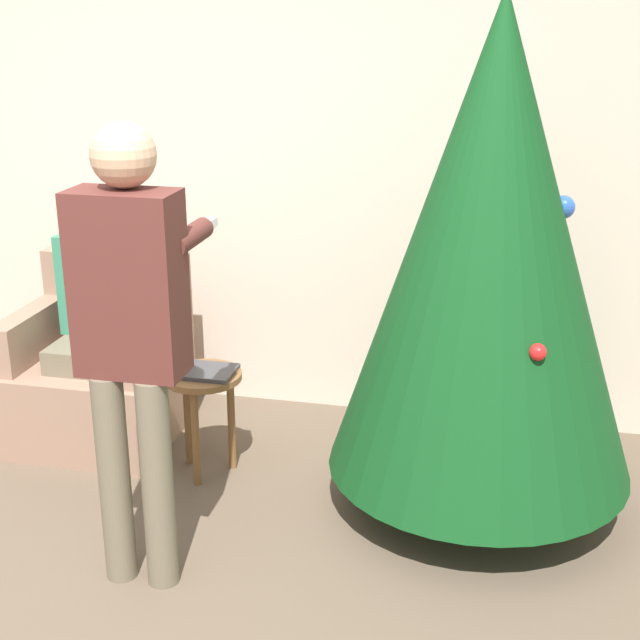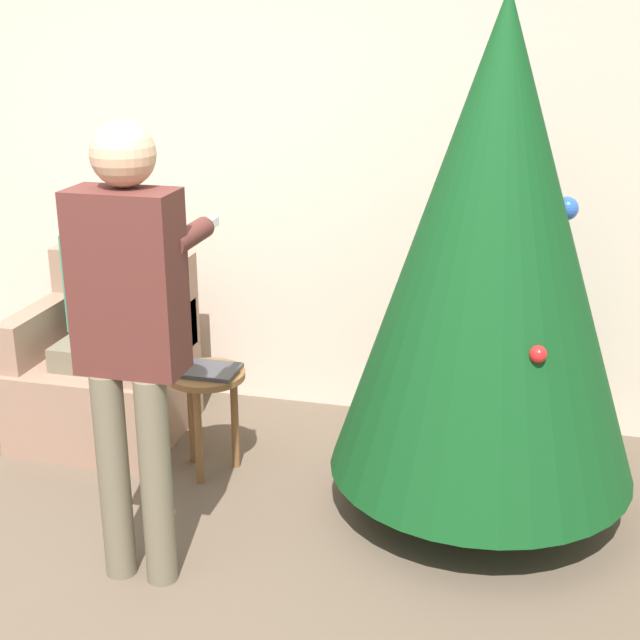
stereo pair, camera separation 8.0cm
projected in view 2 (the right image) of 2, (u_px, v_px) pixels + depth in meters
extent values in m
cube|color=beige|center=(266.00, 158.00, 4.62)|extent=(8.00, 0.06, 2.70)
cylinder|color=brown|center=(477.00, 485.00, 3.93)|extent=(0.10, 0.10, 0.19)
cone|color=#0F4219|center=(493.00, 246.00, 3.57)|extent=(1.30, 1.30, 1.98)
sphere|color=gold|center=(477.00, 125.00, 3.59)|extent=(0.09, 0.09, 0.09)
sphere|color=#2856B2|center=(567.00, 209.00, 3.54)|extent=(0.10, 0.10, 0.10)
sphere|color=#2856B2|center=(461.00, 199.00, 3.79)|extent=(0.09, 0.09, 0.09)
sphere|color=red|center=(538.00, 354.00, 3.28)|extent=(0.07, 0.07, 0.07)
cube|color=#93705B|center=(105.00, 396.00, 4.56)|extent=(0.77, 0.74, 0.42)
cube|color=#93705B|center=(125.00, 295.00, 4.68)|extent=(0.77, 0.14, 0.48)
cube|color=#93705B|center=(42.00, 329.00, 4.52)|extent=(0.12, 0.66, 0.25)
cube|color=#93705B|center=(160.00, 340.00, 4.37)|extent=(0.12, 0.66, 0.25)
cylinder|color=#6B604C|center=(68.00, 410.00, 4.40)|extent=(0.11, 0.11, 0.42)
cylinder|color=#6B604C|center=(105.00, 414.00, 4.35)|extent=(0.11, 0.11, 0.42)
cube|color=#6B604C|center=(96.00, 350.00, 4.42)|extent=(0.32, 0.40, 0.12)
cube|color=#337A5B|center=(105.00, 282.00, 4.46)|extent=(0.36, 0.20, 0.50)
sphere|color=#936B4C|center=(99.00, 213.00, 4.34)|extent=(0.20, 0.20, 0.20)
cylinder|color=#6B604C|center=(114.00, 477.00, 3.35)|extent=(0.12, 0.12, 0.84)
cylinder|color=#6B604C|center=(156.00, 482.00, 3.31)|extent=(0.12, 0.12, 0.84)
cube|color=#562823|center=(128.00, 283.00, 3.14)|extent=(0.38, 0.20, 0.67)
sphere|color=tan|center=(123.00, 154.00, 3.02)|extent=(0.23, 0.23, 0.23)
cylinder|color=#562823|center=(108.00, 231.00, 3.31)|extent=(0.08, 0.30, 0.08)
cylinder|color=#562823|center=(189.00, 236.00, 3.23)|extent=(0.08, 0.30, 0.08)
cube|color=white|center=(208.00, 225.00, 3.40)|extent=(0.04, 0.14, 0.04)
cylinder|color=brown|center=(206.00, 375.00, 4.10)|extent=(0.36, 0.36, 0.03)
cylinder|color=brown|center=(199.00, 436.00, 4.07)|extent=(0.04, 0.04, 0.48)
cylinder|color=brown|center=(235.00, 421.00, 4.22)|extent=(0.04, 0.04, 0.48)
cylinder|color=brown|center=(192.00, 416.00, 4.27)|extent=(0.04, 0.04, 0.48)
cube|color=#38383D|center=(206.00, 370.00, 4.09)|extent=(0.30, 0.21, 0.02)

